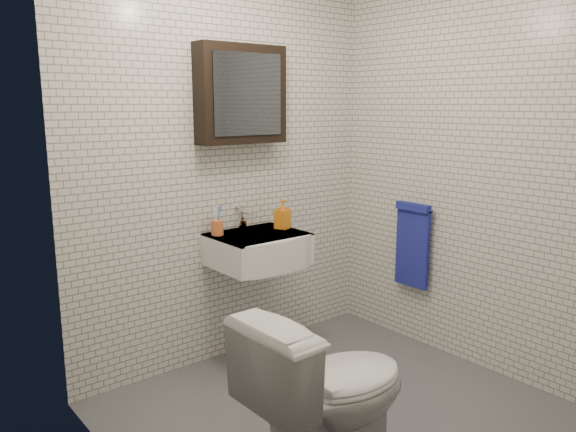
# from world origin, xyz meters

# --- Properties ---
(ground) EXTENTS (2.20, 2.00, 0.01)m
(ground) POSITION_xyz_m (0.00, 0.00, 0.01)
(ground) COLOR #4D5055
(ground) RESTS_ON ground
(room_shell) EXTENTS (2.22, 2.02, 2.51)m
(room_shell) POSITION_xyz_m (0.00, 0.00, 1.47)
(room_shell) COLOR silver
(room_shell) RESTS_ON ground
(washbasin) EXTENTS (0.55, 0.50, 0.20)m
(washbasin) POSITION_xyz_m (0.05, 0.73, 0.76)
(washbasin) COLOR white
(washbasin) RESTS_ON room_shell
(faucet) EXTENTS (0.06, 0.20, 0.15)m
(faucet) POSITION_xyz_m (0.05, 0.93, 0.92)
(faucet) COLOR silver
(faucet) RESTS_ON washbasin
(mirror_cabinet) EXTENTS (0.60, 0.15, 0.60)m
(mirror_cabinet) POSITION_xyz_m (0.05, 0.93, 1.70)
(mirror_cabinet) COLOR black
(mirror_cabinet) RESTS_ON room_shell
(towel_rail) EXTENTS (0.09, 0.30, 0.58)m
(towel_rail) POSITION_xyz_m (1.04, 0.35, 0.72)
(towel_rail) COLOR silver
(towel_rail) RESTS_ON room_shell
(toothbrush_cup) EXTENTS (0.09, 0.09, 0.21)m
(toothbrush_cup) POSITION_xyz_m (-0.16, 0.90, 0.90)
(toothbrush_cup) COLOR #D06134
(toothbrush_cup) RESTS_ON washbasin
(soap_bottle) EXTENTS (0.11, 0.11, 0.19)m
(soap_bottle) POSITION_xyz_m (0.27, 0.79, 0.94)
(soap_bottle) COLOR orange
(soap_bottle) RESTS_ON washbasin
(toilet) EXTENTS (0.80, 0.46, 0.81)m
(toilet) POSITION_xyz_m (-0.39, -0.36, 0.40)
(toilet) COLOR silver
(toilet) RESTS_ON ground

